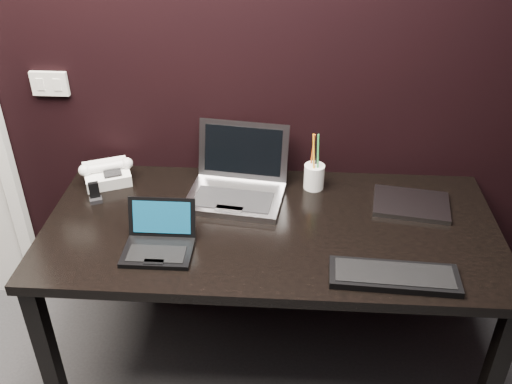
# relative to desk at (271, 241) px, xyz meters

# --- Properties ---
(wall_back) EXTENTS (4.00, 0.00, 4.00)m
(wall_back) POSITION_rel_desk_xyz_m (-0.30, 0.40, 0.64)
(wall_back) COLOR black
(wall_back) RESTS_ON ground
(wall_switch) EXTENTS (0.15, 0.02, 0.10)m
(wall_switch) POSITION_rel_desk_xyz_m (-0.92, 0.39, 0.46)
(wall_switch) COLOR silver
(wall_switch) RESTS_ON wall_back
(desk) EXTENTS (1.70, 0.80, 0.74)m
(desk) POSITION_rel_desk_xyz_m (0.00, 0.00, 0.00)
(desk) COLOR black
(desk) RESTS_ON ground
(netbook) EXTENTS (0.24, 0.22, 0.15)m
(netbook) POSITION_rel_desk_xyz_m (-0.39, -0.17, 0.11)
(netbook) COLOR black
(netbook) RESTS_ON desk
(silver_laptop) EXTENTS (0.41, 0.38, 0.26)m
(silver_laptop) POSITION_rel_desk_xyz_m (-0.14, 0.20, 0.13)
(silver_laptop) COLOR #A6A5AA
(silver_laptop) RESTS_ON desk
(ext_keyboard) EXTENTS (0.43, 0.16, 0.03)m
(ext_keyboard) POSITION_rel_desk_xyz_m (0.42, -0.28, 0.09)
(ext_keyboard) COLOR black
(ext_keyboard) RESTS_ON desk
(closed_laptop) EXTENTS (0.32, 0.25, 0.02)m
(closed_laptop) POSITION_rel_desk_xyz_m (0.54, 0.16, 0.09)
(closed_laptop) COLOR gray
(closed_laptop) RESTS_ON desk
(desk_phone) EXTENTS (0.23, 0.22, 0.11)m
(desk_phone) POSITION_rel_desk_xyz_m (-0.70, 0.26, 0.12)
(desk_phone) COLOR white
(desk_phone) RESTS_ON desk
(mobile_phone) EXTENTS (0.06, 0.05, 0.08)m
(mobile_phone) POSITION_rel_desk_xyz_m (-0.70, 0.11, 0.11)
(mobile_phone) COLOR black
(mobile_phone) RESTS_ON desk
(pen_cup) EXTENTS (0.09, 0.09, 0.24)m
(pen_cup) POSITION_rel_desk_xyz_m (0.16, 0.27, 0.13)
(pen_cup) COLOR white
(pen_cup) RESTS_ON desk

